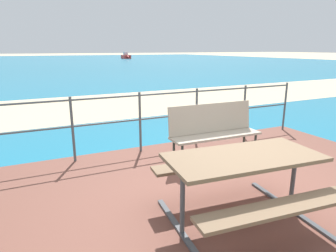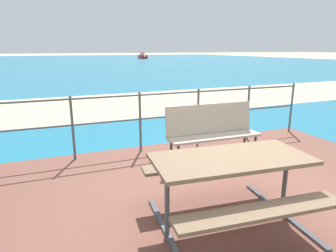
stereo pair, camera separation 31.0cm
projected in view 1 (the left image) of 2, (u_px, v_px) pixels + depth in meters
The scene contains 8 objects.
ground_plane at pixel (250, 206), 3.68m from camera, with size 240.00×240.00×0.00m, color beige.
patio_paving at pixel (251, 204), 3.67m from camera, with size 6.40×5.20×0.06m, color brown.
sea_water at pixel (47, 63), 38.69m from camera, with size 90.00×90.00×0.01m, color teal.
beach_strip at pixel (106, 105), 10.25m from camera, with size 54.00×4.78×0.01m, color beige.
picnic_table at pixel (243, 171), 3.11m from camera, with size 1.74×1.54×0.78m.
park_bench at pixel (214, 128), 4.88m from camera, with size 1.56×0.45×0.97m.
railing_fence at pixel (169, 112), 5.55m from camera, with size 5.94×0.04×1.10m.
boat_mid at pixel (126, 56), 56.24m from camera, with size 1.41×3.37×1.21m.
Camera 1 is at (-2.33, -2.55, 1.91)m, focal length 31.52 mm.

